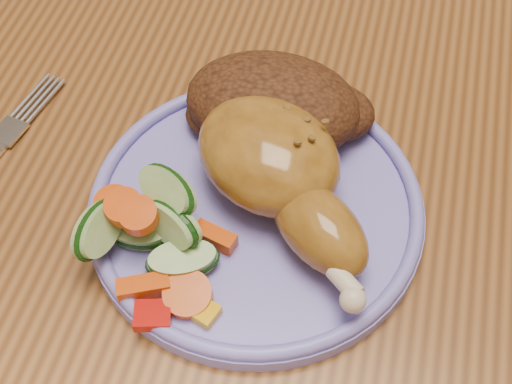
# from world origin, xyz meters

# --- Properties ---
(dining_table) EXTENTS (0.90, 1.40, 0.75)m
(dining_table) POSITION_xyz_m (0.00, 0.00, 0.67)
(dining_table) COLOR brown
(dining_table) RESTS_ON ground
(plate) EXTENTS (0.23, 0.23, 0.01)m
(plate) POSITION_xyz_m (-0.02, -0.14, 0.76)
(plate) COLOR #726CCF
(plate) RESTS_ON dining_table
(plate_rim) EXTENTS (0.23, 0.23, 0.01)m
(plate_rim) POSITION_xyz_m (-0.02, -0.14, 0.77)
(plate_rim) COLOR #726CCF
(plate_rim) RESTS_ON plate
(chicken_leg) EXTENTS (0.16, 0.17, 0.06)m
(chicken_leg) POSITION_xyz_m (-0.01, -0.13, 0.79)
(chicken_leg) COLOR #91611E
(chicken_leg) RESTS_ON plate
(rice_pilaf) EXTENTS (0.14, 0.09, 0.06)m
(rice_pilaf) POSITION_xyz_m (-0.03, -0.07, 0.78)
(rice_pilaf) COLOR #442311
(rice_pilaf) RESTS_ON plate
(vegetable_pile) EXTENTS (0.11, 0.12, 0.05)m
(vegetable_pile) POSITION_xyz_m (-0.08, -0.19, 0.78)
(vegetable_pile) COLOR #A50A05
(vegetable_pile) RESTS_ON plate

